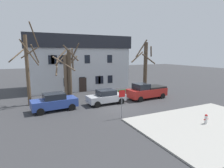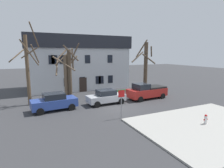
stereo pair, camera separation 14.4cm
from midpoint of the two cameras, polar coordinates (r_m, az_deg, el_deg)
The scene contains 13 objects.
ground_plane at distance 19.51m, azimuth 2.31°, elevation -7.32°, with size 120.00×120.00×0.00m, color #38383A.
sidewalk_slab at distance 16.73m, azimuth 28.23°, elevation -11.20°, with size 11.45×8.12×0.12m, color #A8A59E.
building_main at distance 30.84m, azimuth -10.68°, elevation 6.73°, with size 15.88×8.05×8.31m.
tree_bare_near at distance 21.67m, azimuth -24.58°, elevation 4.82°, with size 3.14×3.13×8.76m.
tree_bare_mid at distance 22.79m, azimuth -13.97°, elevation 2.96°, with size 3.04×3.06×6.27m.
tree_bare_far at distance 22.50m, azimuth -12.85°, elevation 3.52°, with size 2.70×2.39×6.87m.
tree_bare_end at distance 26.96m, azimuth 10.50°, elevation 5.67°, with size 3.09×3.19×7.67m.
car_blue_sedan at distance 19.25m, azimuth -17.36°, elevation -5.30°, with size 4.53×2.37×1.75m.
car_silver_sedan at distance 20.66m, azimuth -1.66°, elevation -4.02°, with size 4.38×2.15×1.62m.
pickup_truck_red at distance 23.39m, azimuth 10.92°, elevation -2.20°, with size 5.24×2.45×2.00m.
fire_hydrant at distance 16.55m, azimuth 27.40°, elevation -9.66°, with size 0.42×0.22×0.78m.
street_sign_pole at distance 15.88m, azimuth 3.20°, elevation -4.50°, with size 0.76×0.07×2.57m.
bicycle_leaning at distance 21.77m, azimuth -18.22°, elevation -5.01°, with size 1.75×0.12×1.03m.
Camera 2 is at (-8.60, -16.57, 5.67)m, focal length 29.32 mm.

